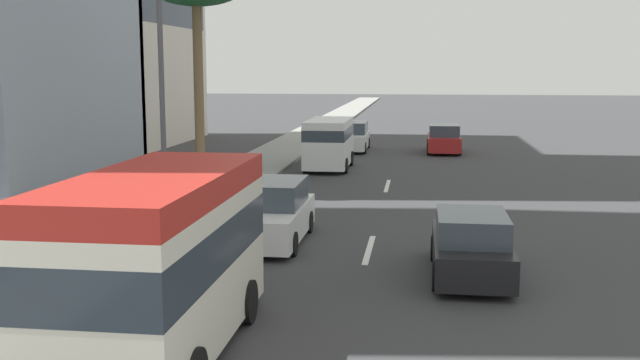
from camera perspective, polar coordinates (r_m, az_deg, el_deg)
ground_plane at (r=35.91m, az=5.52°, el=0.82°), size 198.00×198.00×0.00m
sidewalk_right at (r=36.74m, az=-4.81°, el=1.12°), size 162.00×3.17×0.15m
lane_stripe_mid at (r=20.15m, az=3.77°, el=-5.31°), size 3.20×0.16×0.01m
lane_stripe_far at (r=30.87m, az=5.16°, el=-0.44°), size 3.20×0.16×0.01m
car_lead at (r=17.78m, az=11.45°, el=-4.97°), size 4.21×1.80×1.53m
car_second at (r=43.22m, az=9.43°, el=3.09°), size 4.29×1.88×1.62m
car_third at (r=43.87m, az=2.49°, el=3.30°), size 4.78×1.83×1.66m
car_fourth at (r=20.86m, az=-3.64°, el=-2.58°), size 4.53×1.84×1.72m
van_fifth at (r=35.67m, az=0.69°, el=3.01°), size 4.68×2.07×2.38m
minibus_sixth at (r=12.84m, az=-12.20°, el=-5.75°), size 6.04×2.42×3.13m
pedestrian_near_lamp at (r=15.12m, az=-22.25°, el=-6.83°), size 0.36×0.29×1.55m
pedestrian_mid_block at (r=23.88m, az=-11.97°, el=-0.60°), size 0.37×0.39×1.72m
street_lamp at (r=19.99m, az=-11.71°, el=7.32°), size 0.24×0.97×7.01m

